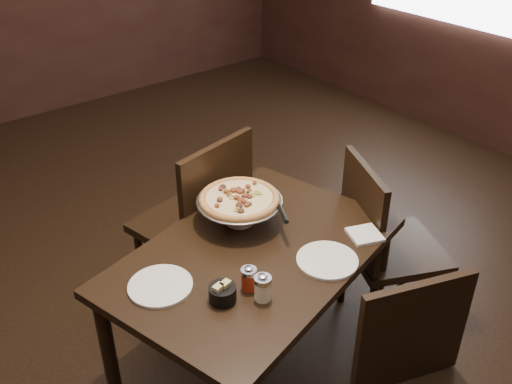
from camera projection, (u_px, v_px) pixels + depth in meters
room at (236, 82)px, 1.97m from camera, size 6.04×7.04×2.84m
dining_table at (254, 270)px, 2.32m from camera, size 1.32×1.04×0.72m
pizza_stand at (239, 199)px, 2.37m from camera, size 0.36×0.36×0.15m
parmesan_shaker at (263, 288)px, 2.00m from camera, size 0.06×0.06×0.11m
pepper_flake_shaker at (249, 278)px, 2.05m from camera, size 0.06×0.06×0.10m
packet_caddy at (222, 293)px, 2.01m from camera, size 0.10×0.10×0.08m
napkin_stack at (365, 235)px, 2.35m from camera, size 0.16×0.16×0.01m
plate_left at (160, 286)px, 2.08m from camera, size 0.24×0.24×0.01m
plate_near at (327, 260)px, 2.21m from camera, size 0.24×0.24×0.01m
serving_spatula at (283, 214)px, 2.28m from camera, size 0.16×0.16×0.02m
chair_far at (200, 219)px, 2.79m from camera, size 0.55×0.55×0.99m
chair_side at (382, 241)px, 2.69m from camera, size 0.57×0.57×0.92m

